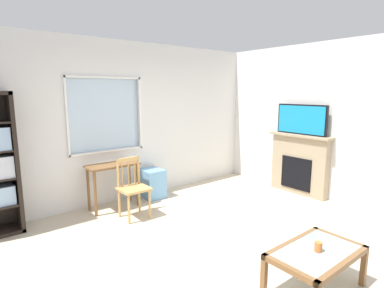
{
  "coord_description": "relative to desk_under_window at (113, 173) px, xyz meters",
  "views": [
    {
      "loc": [
        -2.34,
        -2.42,
        1.89
      ],
      "look_at": [
        0.37,
        0.97,
        1.13
      ],
      "focal_mm": 28.54,
      "sensor_mm": 36.0,
      "label": 1
    }
  ],
  "objects": [
    {
      "name": "wall_back_with_window",
      "position": [
        0.4,
        0.35,
        0.76
      ],
      "size": [
        5.48,
        0.15,
        2.72
      ],
      "color": "silver",
      "rests_on": "ground"
    },
    {
      "name": "tv",
      "position": [
        3.0,
        -1.45,
        0.8
      ],
      "size": [
        0.06,
        0.96,
        0.54
      ],
      "color": "black",
      "rests_on": "fireplace"
    },
    {
      "name": "wooden_chair",
      "position": [
        0.08,
        -0.51,
        -0.12
      ],
      "size": [
        0.42,
        0.4,
        0.9
      ],
      "color": "tan",
      "rests_on": "ground"
    },
    {
      "name": "ground",
      "position": [
        0.37,
        -2.09,
        -0.6
      ],
      "size": [
        6.48,
        5.88,
        0.02
      ],
      "primitive_type": "cube",
      "color": "beige"
    },
    {
      "name": "fireplace",
      "position": [
        3.01,
        -1.45,
        -0.03
      ],
      "size": [
        0.26,
        1.18,
        1.11
      ],
      "color": "tan",
      "rests_on": "ground"
    },
    {
      "name": "sippy_cup",
      "position": [
        0.6,
        -3.18,
        -0.13
      ],
      "size": [
        0.07,
        0.07,
        0.09
      ],
      "primitive_type": "cylinder",
      "color": "orange",
      "rests_on": "coffee_table"
    },
    {
      "name": "coffee_table",
      "position": [
        0.6,
        -3.17,
        -0.24
      ],
      "size": [
        0.93,
        0.57,
        0.41
      ],
      "color": "#8C9E99",
      "rests_on": "ground"
    },
    {
      "name": "desk_under_window",
      "position": [
        0.0,
        0.0,
        0.0
      ],
      "size": [
        0.82,
        0.39,
        0.74
      ],
      "color": "brown",
      "rests_on": "ground"
    },
    {
      "name": "plastic_drawer_unit",
      "position": [
        0.76,
        0.05,
        -0.33
      ],
      "size": [
        0.35,
        0.4,
        0.51
      ],
      "primitive_type": "cube",
      "color": "#72ADDB",
      "rests_on": "ground"
    },
    {
      "name": "wall_right",
      "position": [
        3.17,
        -2.09,
        0.77
      ],
      "size": [
        0.12,
        5.08,
        2.72
      ],
      "primitive_type": "cube",
      "color": "silver",
      "rests_on": "ground"
    }
  ]
}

